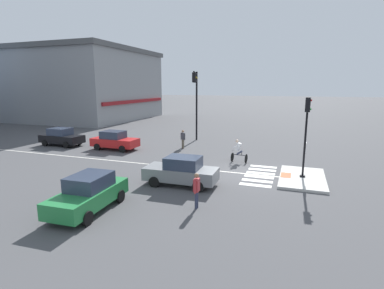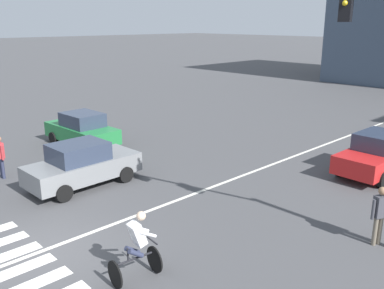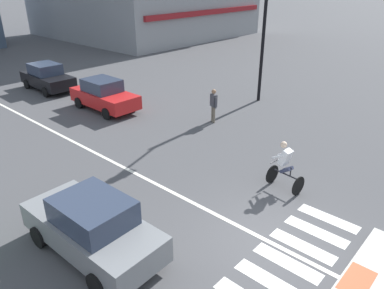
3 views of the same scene
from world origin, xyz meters
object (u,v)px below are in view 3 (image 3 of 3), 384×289
Objects in this scene: traffic_light_mast at (255,16)px; car_black_eastbound_distant at (47,77)px; car_grey_westbound_near at (92,226)px; pedestrian_waiting_far_side at (214,103)px; car_red_eastbound_far at (104,95)px; cyclist at (285,165)px.

traffic_light_mast reaches higher than car_black_eastbound_distant.
pedestrian_waiting_far_side reaches higher than car_grey_westbound_near.
pedestrian_waiting_far_side is (-2.72, 0.28, -3.84)m from traffic_light_mast.
car_black_eastbound_distant is 2.48× the size of pedestrian_waiting_far_side.
cyclist reaches higher than car_red_eastbound_far.
traffic_light_mast is 13.30m from car_black_eastbound_distant.
car_red_eastbound_far is (0.17, -5.72, 0.00)m from car_black_eastbound_distant.
traffic_light_mast reaches higher than pedestrian_waiting_far_side.
pedestrian_waiting_far_side is (9.29, 3.56, 0.17)m from car_grey_westbound_near.
traffic_light_mast reaches higher than car_grey_westbound_near.
traffic_light_mast is 4.11× the size of cyclist.
car_black_eastbound_distant is at bearing 91.73° from car_red_eastbound_far.
cyclist reaches higher than car_black_eastbound_distant.
car_red_eastbound_far is at bearing -88.27° from car_black_eastbound_distant.
pedestrian_waiting_far_side is at bearing -66.09° from car_red_eastbound_far.
car_red_eastbound_far is 6.02m from pedestrian_waiting_far_side.
cyclist is at bearing -18.55° from car_grey_westbound_near.
car_black_eastbound_distant is 11.52m from pedestrian_waiting_far_side.
car_grey_westbound_near and car_black_eastbound_distant have the same top height.
cyclist is at bearing -119.41° from pedestrian_waiting_far_side.
car_grey_westbound_near is 2.47× the size of cyclist.
cyclist is 6.44m from pedestrian_waiting_far_side.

